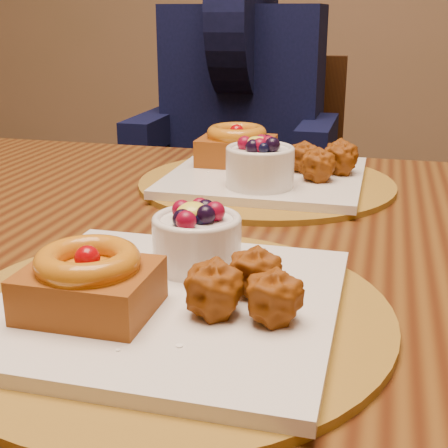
{
  "coord_description": "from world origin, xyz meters",
  "views": [
    {
      "loc": [
        0.28,
        -0.76,
        1.0
      ],
      "look_at": [
        0.15,
        -0.26,
        0.83
      ],
      "focal_mm": 50.0,
      "sensor_mm": 36.0,
      "label": 1
    }
  ],
  "objects_px": {
    "dining_table": "(231,293)",
    "diner": "(244,79)",
    "place_setting_near": "(168,291)",
    "place_setting_far": "(264,169)",
    "chair_far": "(261,200)"
  },
  "relations": [
    {
      "from": "dining_table",
      "to": "place_setting_near",
      "type": "height_order",
      "value": "place_setting_near"
    },
    {
      "from": "dining_table",
      "to": "place_setting_near",
      "type": "relative_size",
      "value": 4.21
    },
    {
      "from": "place_setting_near",
      "to": "place_setting_far",
      "type": "height_order",
      "value": "place_setting_far"
    },
    {
      "from": "diner",
      "to": "dining_table",
      "type": "bearing_deg",
      "value": -81.85
    },
    {
      "from": "place_setting_far",
      "to": "place_setting_near",
      "type": "bearing_deg",
      "value": -89.88
    },
    {
      "from": "place_setting_near",
      "to": "chair_far",
      "type": "distance_m",
      "value": 1.27
    },
    {
      "from": "place_setting_far",
      "to": "dining_table",
      "type": "bearing_deg",
      "value": -89.17
    },
    {
      "from": "chair_far",
      "to": "diner",
      "type": "height_order",
      "value": "diner"
    },
    {
      "from": "dining_table",
      "to": "diner",
      "type": "xyz_separation_m",
      "value": [
        -0.19,
        0.9,
        0.16
      ]
    },
    {
      "from": "place_setting_far",
      "to": "diner",
      "type": "distance_m",
      "value": 0.72
    },
    {
      "from": "dining_table",
      "to": "diner",
      "type": "distance_m",
      "value": 0.94
    },
    {
      "from": "chair_far",
      "to": "place_setting_far",
      "type": "bearing_deg",
      "value": -79.68
    },
    {
      "from": "dining_table",
      "to": "chair_far",
      "type": "xyz_separation_m",
      "value": [
        -0.16,
        1.01,
        -0.19
      ]
    },
    {
      "from": "dining_table",
      "to": "chair_far",
      "type": "bearing_deg",
      "value": 99.06
    },
    {
      "from": "dining_table",
      "to": "diner",
      "type": "height_order",
      "value": "diner"
    }
  ]
}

